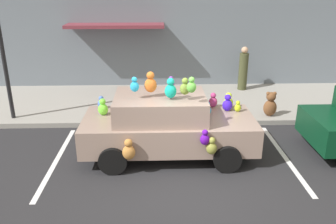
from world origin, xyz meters
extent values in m
plane|color=#262628|center=(0.00, 0.00, 0.00)|extent=(60.00, 60.00, 0.00)
cube|color=gray|center=(0.00, 5.00, 0.07)|extent=(24.00, 4.00, 0.15)
cube|color=slate|center=(0.00, 7.15, 3.20)|extent=(24.00, 0.30, 6.40)
cube|color=brown|center=(-2.14, 6.60, 2.55)|extent=(3.60, 1.10, 0.12)
cube|color=silver|center=(2.52, 1.00, 0.00)|extent=(0.12, 3.60, 0.01)
cube|color=silver|center=(-3.08, 1.00, 0.00)|extent=(0.12, 3.60, 0.01)
cube|color=gray|center=(-0.35, 1.24, 0.64)|extent=(4.14, 1.80, 0.68)
cube|color=gray|center=(-0.56, 1.24, 1.26)|extent=(2.15, 1.59, 0.56)
cylinder|color=black|center=(0.94, 2.14, 0.32)|extent=(0.64, 0.22, 0.64)
cylinder|color=black|center=(0.94, 0.34, 0.32)|extent=(0.64, 0.22, 0.64)
cylinder|color=black|center=(-1.63, 2.14, 0.32)|extent=(0.64, 0.22, 0.64)
cylinder|color=black|center=(-1.63, 0.34, 0.32)|extent=(0.64, 0.22, 0.64)
ellipsoid|color=#5E12AA|center=(0.40, 0.25, 0.84)|extent=(0.21, 0.17, 0.25)
sphere|color=#5E12AA|center=(0.40, 0.25, 1.01)|extent=(0.13, 0.13, 0.13)
ellipsoid|color=#64C344|center=(0.12, 0.65, 1.91)|extent=(0.21, 0.17, 0.24)
sphere|color=#64C344|center=(0.12, 0.65, 2.08)|extent=(0.13, 0.13, 0.13)
ellipsoid|color=#5077D7|center=(-2.07, 1.95, 1.10)|extent=(0.19, 0.16, 0.23)
sphere|color=#5077D7|center=(-2.07, 1.95, 1.26)|extent=(0.12, 0.12, 0.12)
ellipsoid|color=#74ED3A|center=(-1.96, 1.46, 1.13)|extent=(0.25, 0.20, 0.29)
sphere|color=#74ED3A|center=(-1.96, 1.46, 1.33)|extent=(0.16, 0.16, 0.16)
ellipsoid|color=#2798C5|center=(0.60, 1.36, 1.10)|extent=(0.20, 0.17, 0.24)
sphere|color=#2798C5|center=(0.60, 1.36, 1.27)|extent=(0.13, 0.13, 0.13)
ellipsoid|color=#CDF12B|center=(1.21, 1.86, 1.13)|extent=(0.24, 0.20, 0.29)
sphere|color=#CDF12B|center=(1.21, 1.86, 1.33)|extent=(0.15, 0.15, 0.15)
ellipsoid|color=#6C3497|center=(-0.30, 1.26, 1.82)|extent=(0.17, 0.14, 0.20)
sphere|color=#6C3497|center=(-0.30, 1.26, 1.95)|extent=(0.11, 0.11, 0.11)
ellipsoid|color=#BB3877|center=(0.83, 1.95, 1.12)|extent=(0.23, 0.18, 0.27)
sphere|color=#BB3877|center=(0.83, 1.95, 1.30)|extent=(0.14, 0.14, 0.14)
ellipsoid|color=#3F1EF0|center=(1.15, 1.66, 1.13)|extent=(0.25, 0.21, 0.30)
sphere|color=#3F1EF0|center=(1.15, 1.66, 1.34)|extent=(0.16, 0.16, 0.16)
ellipsoid|color=#C3803A|center=(-1.26, 0.22, 0.58)|extent=(0.28, 0.23, 0.33)
sphere|color=#C3803A|center=(-1.26, 0.22, 0.81)|extent=(0.18, 0.18, 0.18)
ellipsoid|color=gold|center=(-1.44, 1.35, 1.08)|extent=(0.16, 0.13, 0.19)
sphere|color=gold|center=(-1.44, 1.35, 1.21)|extent=(0.10, 0.10, 0.10)
ellipsoid|color=olive|center=(0.56, 0.24, 0.63)|extent=(0.24, 0.19, 0.28)
sphere|color=olive|center=(0.56, 0.24, 0.83)|extent=(0.15, 0.15, 0.15)
ellipsoid|color=#14B19B|center=(-0.32, 0.94, 1.74)|extent=(0.27, 0.22, 0.32)
sphere|color=#14B19B|center=(-0.32, 0.94, 1.96)|extent=(0.17, 0.17, 0.17)
ellipsoid|color=#28AFE8|center=(-1.13, 1.02, 1.83)|extent=(0.20, 0.17, 0.24)
sphere|color=#28AFE8|center=(-1.13, 1.02, 2.00)|extent=(0.13, 0.13, 0.13)
ellipsoid|color=#C4DF22|center=(1.40, 1.59, 1.08)|extent=(0.17, 0.14, 0.20)
sphere|color=#C4DF22|center=(1.40, 1.59, 1.22)|extent=(0.11, 0.11, 0.11)
ellipsoid|color=olive|center=(0.00, 0.88, 1.81)|extent=(0.23, 0.19, 0.27)
sphere|color=olive|center=(0.00, 0.88, 1.99)|extent=(0.15, 0.15, 0.15)
ellipsoid|color=orange|center=(-0.77, 1.15, 1.83)|extent=(0.28, 0.23, 0.34)
sphere|color=orange|center=(-0.77, 1.15, 2.06)|extent=(0.18, 0.18, 0.18)
cylinder|color=black|center=(3.99, 2.06, 0.32)|extent=(0.64, 0.22, 0.64)
ellipsoid|color=brown|center=(2.86, 3.41, 0.40)|extent=(0.41, 0.34, 0.51)
sphere|color=brown|center=(2.86, 3.41, 0.77)|extent=(0.29, 0.29, 0.29)
sphere|color=brown|center=(2.76, 3.41, 0.87)|extent=(0.12, 0.12, 0.12)
sphere|color=brown|center=(2.96, 3.41, 0.87)|extent=(0.12, 0.12, 0.12)
cylinder|color=black|center=(-5.04, 3.50, 1.76)|extent=(0.12, 0.12, 3.23)
cylinder|color=#414428|center=(2.67, 6.27, 0.85)|extent=(0.34, 0.34, 1.40)
sphere|color=tan|center=(2.67, 6.27, 1.68)|extent=(0.25, 0.25, 0.25)
camera|label=1|loc=(-0.63, -6.57, 4.06)|focal=37.12mm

